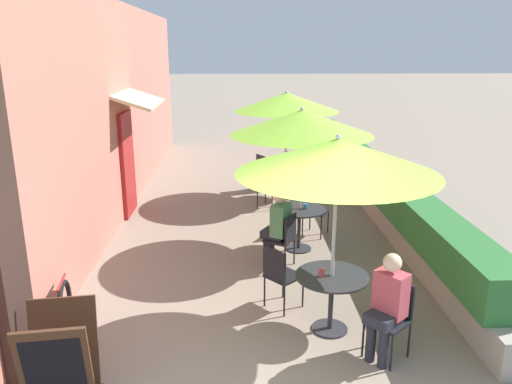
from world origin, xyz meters
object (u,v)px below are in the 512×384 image
at_px(cafe_chair_far_back, 272,184).
at_px(cafe_chair_near_right, 280,273).
at_px(coffee_cup_mid, 305,206).
at_px(coffee_cup_far, 288,165).
at_px(cafe_chair_far_right, 265,169).
at_px(seated_patron_near_left, 387,303).
at_px(patio_table_near, 331,288).
at_px(cafe_chair_far_left, 319,175).
at_px(cafe_chair_mid_left, 312,207).
at_px(cafe_chair_near_left, 392,313).
at_px(coffee_cup_near, 321,273).
at_px(patio_umbrella_mid, 302,123).
at_px(seated_patron_mid_right, 278,225).
at_px(cafe_chair_mid_right, 284,236).
at_px(bicycle_leaning, 56,327).
at_px(patio_umbrella_near, 338,156).
at_px(patio_table_mid, 299,218).
at_px(patio_table_far, 285,174).
at_px(patio_umbrella_far, 286,102).
at_px(menu_board, 60,361).

bearing_deg(cafe_chair_far_back, cafe_chair_near_right, -150.44).
xyz_separation_m(coffee_cup_mid, coffee_cup_far, (0.00, 2.99, 0.00)).
distance_m(cafe_chair_near_right, cafe_chair_far_right, 5.67).
bearing_deg(seated_patron_near_left, cafe_chair_far_right, -33.54).
xyz_separation_m(patio_table_near, cafe_chair_far_left, (0.75, 5.60, -0.04)).
distance_m(cafe_chair_mid_left, cafe_chair_far_left, 2.41).
bearing_deg(patio_table_near, cafe_chair_mid_left, 85.69).
relative_size(cafe_chair_near_left, seated_patron_near_left, 0.70).
xyz_separation_m(seated_patron_near_left, coffee_cup_near, (-0.62, 0.58, 0.09)).
bearing_deg(cafe_chair_near_right, patio_umbrella_mid, 124.64).
xyz_separation_m(patio_table_near, seated_patron_mid_right, (-0.50, 1.88, 0.13)).
height_order(cafe_chair_mid_right, bicycle_leaning, cafe_chair_mid_right).
xyz_separation_m(cafe_chair_near_right, coffee_cup_far, (0.59, 4.97, 0.26)).
height_order(patio_umbrella_near, seated_patron_mid_right, patio_umbrella_near).
relative_size(cafe_chair_near_right, cafe_chair_far_left, 1.00).
distance_m(cafe_chair_far_left, bicycle_leaning, 7.15).
bearing_deg(cafe_chair_near_right, patio_umbrella_near, 5.60).
bearing_deg(cafe_chair_far_back, cafe_chair_near_left, -137.83).
bearing_deg(patio_table_mid, cafe_chair_far_left, 74.82).
distance_m(seated_patron_near_left, cafe_chair_far_right, 6.88).
bearing_deg(patio_umbrella_near, cafe_chair_far_back, 94.47).
bearing_deg(bicycle_leaning, patio_table_far, 54.42).
relative_size(cafe_chair_near_left, patio_umbrella_mid, 0.36).
relative_size(patio_table_near, cafe_chair_near_right, 1.01).
bearing_deg(patio_umbrella_far, seated_patron_near_left, -85.18).
bearing_deg(patio_umbrella_mid, coffee_cup_far, 88.10).
xyz_separation_m(cafe_chair_near_right, cafe_chair_far_right, (0.11, 5.67, 0.00)).
height_order(seated_patron_near_left, seated_patron_mid_right, same).
xyz_separation_m(cafe_chair_near_right, patio_table_mid, (0.49, 2.00, 0.04)).
height_order(seated_patron_near_left, patio_table_mid, seated_patron_near_left).
relative_size(patio_table_near, patio_table_mid, 1.00).
relative_size(patio_table_mid, patio_umbrella_mid, 0.36).
bearing_deg(patio_umbrella_near, coffee_cup_far, 89.80).
distance_m(cafe_chair_near_right, patio_umbrella_mid, 2.65).
height_order(cafe_chair_near_right, seated_patron_mid_right, seated_patron_mid_right).
distance_m(cafe_chair_far_right, cafe_chair_far_back, 1.36).
height_order(patio_table_near, patio_umbrella_far, patio_umbrella_far).
relative_size(patio_umbrella_near, menu_board, 2.41).
height_order(seated_patron_mid_right, cafe_chair_far_right, seated_patron_mid_right).
relative_size(cafe_chair_near_right, cafe_chair_far_back, 1.00).
distance_m(patio_table_near, coffee_cup_near, 0.26).
relative_size(seated_patron_mid_right, cafe_chair_far_back, 1.44).
bearing_deg(patio_umbrella_near, seated_patron_mid_right, 104.90).
relative_size(patio_table_near, cafe_chair_far_back, 1.01).
xyz_separation_m(cafe_chair_far_left, bicycle_leaning, (-3.91, -5.98, -0.18)).
bearing_deg(patio_table_near, coffee_cup_far, 89.80).
bearing_deg(patio_umbrella_near, coffee_cup_mid, 89.56).
xyz_separation_m(cafe_chair_near_left, cafe_chair_mid_right, (-0.98, 2.36, 0.00)).
bearing_deg(cafe_chair_far_back, seated_patron_mid_right, -150.19).
distance_m(seated_patron_mid_right, cafe_chair_far_left, 3.93).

